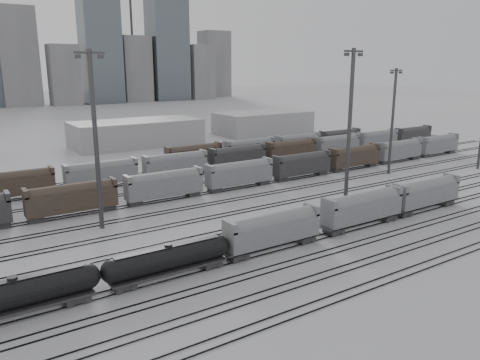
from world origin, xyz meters
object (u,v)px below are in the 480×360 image
tank_car_a (14,295)px  tank_car_b (169,259)px  hopper_car_a (273,228)px  hopper_car_b (363,206)px  hopper_car_c (426,192)px  light_mast_c (350,123)px

tank_car_a → tank_car_b: (17.00, 0.00, -0.11)m
hopper_car_a → hopper_car_b: hopper_car_b is taller
hopper_car_c → light_mast_c: bearing=126.0°
tank_car_b → hopper_car_a: hopper_car_a is taller
tank_car_a → hopper_car_a: hopper_car_a is taller
tank_car_b → light_mast_c: size_ratio=0.59×
hopper_car_b → light_mast_c: 17.92m
tank_car_b → hopper_car_b: 33.42m
hopper_car_b → hopper_car_c: 16.12m
hopper_car_a → hopper_car_c: bearing=0.0°
hopper_car_b → hopper_car_c: hopper_car_b is taller
tank_car_a → hopper_car_a: (32.64, 0.00, 0.76)m
tank_car_b → hopper_car_c: size_ratio=1.10×
tank_car_b → hopper_car_a: (15.64, 0.00, 0.87)m
tank_car_b → hopper_car_a: size_ratio=1.13×
hopper_car_a → hopper_car_b: 17.77m
hopper_car_c → light_mast_c: (-8.18, 11.26, 11.51)m
tank_car_a → tank_car_b: size_ratio=1.05×
hopper_car_c → hopper_car_a: bearing=180.0°
hopper_car_a → light_mast_c: (25.71, 11.26, 11.59)m
hopper_car_a → hopper_car_b: size_ratio=0.96×
hopper_car_a → light_mast_c: light_mast_c is taller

